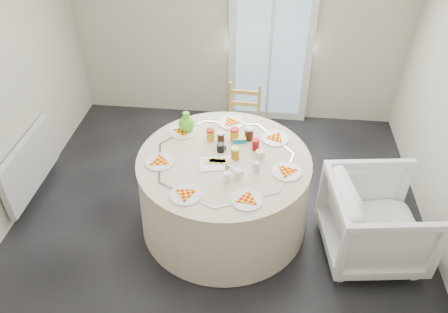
# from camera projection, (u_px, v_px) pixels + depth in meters

# --- Properties ---
(floor) EXTENTS (4.00, 4.00, 0.00)m
(floor) POSITION_uv_depth(u_px,v_px,m) (219.00, 221.00, 4.30)
(floor) COLOR black
(floor) RESTS_ON ground
(wall_back) EXTENTS (4.00, 0.02, 2.60)m
(wall_back) POSITION_uv_depth(u_px,v_px,m) (238.00, 18.00, 5.06)
(wall_back) COLOR #BCB5A3
(wall_back) RESTS_ON floor
(glass_door) EXTENTS (1.00, 0.08, 2.10)m
(glass_door) POSITION_uv_depth(u_px,v_px,m) (271.00, 42.00, 5.15)
(glass_door) COLOR silver
(glass_door) RESTS_ON floor
(radiator) EXTENTS (0.07, 1.00, 0.55)m
(radiator) POSITION_uv_depth(u_px,v_px,m) (30.00, 165.00, 4.39)
(radiator) COLOR silver
(radiator) RESTS_ON floor
(table) EXTENTS (1.59, 1.59, 0.81)m
(table) POSITION_uv_depth(u_px,v_px,m) (224.00, 192.00, 4.08)
(table) COLOR beige
(table) RESTS_ON floor
(wooden_chair) EXTENTS (0.41, 0.39, 0.86)m
(wooden_chair) POSITION_uv_depth(u_px,v_px,m) (242.00, 121.00, 4.86)
(wooden_chair) COLOR #AE863F
(wooden_chair) RESTS_ON floor
(armchair) EXTENTS (0.88, 0.92, 0.85)m
(armchair) POSITION_uv_depth(u_px,v_px,m) (376.00, 220.00, 3.78)
(armchair) COLOR white
(armchair) RESTS_ON floor
(place_settings) EXTENTS (1.55, 1.55, 0.03)m
(place_settings) POSITION_uv_depth(u_px,v_px,m) (224.00, 159.00, 3.83)
(place_settings) COLOR white
(place_settings) RESTS_ON table
(jar_cluster) EXTENTS (0.54, 0.39, 0.14)m
(jar_cluster) POSITION_uv_depth(u_px,v_px,m) (232.00, 141.00, 3.97)
(jar_cluster) COLOR #88610E
(jar_cluster) RESTS_ON table
(butter_tub) EXTENTS (0.14, 0.11, 0.05)m
(butter_tub) POSITION_uv_depth(u_px,v_px,m) (239.00, 140.00, 4.03)
(butter_tub) COLOR #0589AD
(butter_tub) RESTS_ON table
(green_pitcher) EXTENTS (0.19, 0.19, 0.20)m
(green_pitcher) POSITION_uv_depth(u_px,v_px,m) (187.00, 123.00, 4.11)
(green_pitcher) COLOR #4DC420
(green_pitcher) RESTS_ON table
(cheese_platter) EXTENTS (0.34, 0.26, 0.04)m
(cheese_platter) POSITION_uv_depth(u_px,v_px,m) (217.00, 164.00, 3.77)
(cheese_platter) COLOR silver
(cheese_platter) RESTS_ON table
(mugs_glasses) EXTENTS (0.68, 0.68, 0.10)m
(mugs_glasses) POSITION_uv_depth(u_px,v_px,m) (240.00, 158.00, 3.79)
(mugs_glasses) COLOR gray
(mugs_glasses) RESTS_ON table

